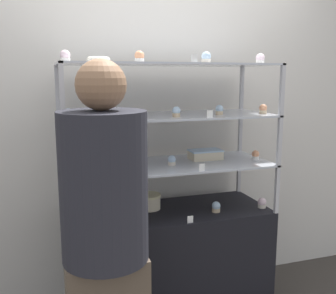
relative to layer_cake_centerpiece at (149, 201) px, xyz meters
The scene contains 30 objects.
back_wall 0.61m from the layer_cake_centerpiece, 72.09° to the left, with size 8.00×0.05×2.60m.
display_base 0.44m from the layer_cake_centerpiece, 37.61° to the right, with size 1.31×0.53×0.74m.
display_riser_lower 0.28m from the layer_cake_centerpiece, 37.61° to the right, with size 1.31×0.53×0.31m.
display_riser_middle 0.57m from the layer_cake_centerpiece, 37.61° to the right, with size 1.31×0.53×0.31m.
display_riser_upper 0.88m from the layer_cake_centerpiece, 37.61° to the right, with size 1.31×0.53×0.31m.
layer_cake_centerpiece is the anchor object (origin of this frame).
sheet_cake_frosted 0.49m from the layer_cake_centerpiece, ahead, with size 0.22×0.13×0.06m.
cupcake_0 0.53m from the layer_cake_centerpiece, 157.01° to the right, with size 0.06×0.06×0.07m.
cupcake_1 0.24m from the layer_cake_centerpiece, 149.03° to the right, with size 0.06×0.06×0.07m.
cupcake_2 0.44m from the layer_cake_centerpiece, 26.13° to the right, with size 0.06×0.06×0.07m.
cupcake_3 0.75m from the layer_cake_centerpiece, 16.69° to the right, with size 0.06×0.06×0.07m.
price_tag_0 0.36m from the layer_cake_centerpiece, 62.96° to the right, with size 0.04×0.00×0.04m.
cupcake_4 0.59m from the layer_cake_centerpiece, 166.40° to the right, with size 0.05×0.05×0.06m.
cupcake_5 0.41m from the layer_cake_centerpiece, 131.63° to the right, with size 0.05×0.05×0.06m.
cupcake_6 0.34m from the layer_cake_centerpiece, 45.76° to the right, with size 0.05×0.05×0.06m.
cupcake_7 0.77m from the layer_cake_centerpiece, 10.83° to the right, with size 0.05×0.05×0.06m.
price_tag_1 0.49m from the layer_cake_centerpiece, 53.93° to the right, with size 0.04×0.00×0.04m.
cupcake_8 0.80m from the layer_cake_centerpiece, 164.47° to the right, with size 0.05×0.05×0.06m.
cupcake_9 0.67m from the layer_cake_centerpiece, 137.77° to the right, with size 0.05×0.05×0.06m.
cupcake_10 0.65m from the layer_cake_centerpiece, 62.11° to the right, with size 0.05×0.05×0.06m.
cupcake_11 0.75m from the layer_cake_centerpiece, 23.15° to the right, with size 0.05×0.05×0.06m.
cupcake_12 0.95m from the layer_cake_centerpiece, 16.45° to the right, with size 0.05×0.05×0.06m.
price_tag_2 0.74m from the layer_cake_centerpiece, 49.21° to the right, with size 0.04×0.00×0.04m.
cupcake_13 1.06m from the layer_cake_centerpiece, 166.17° to the right, with size 0.06×0.06×0.07m.
cupcake_14 0.94m from the layer_cake_centerpiece, 118.14° to the right, with size 0.06×0.06×0.07m.
cupcake_15 0.99m from the layer_cake_centerpiece, 36.74° to the right, with size 0.06×0.06×0.07m.
cupcake_16 1.17m from the layer_cake_centerpiece, 12.71° to the right, with size 0.06×0.06×0.07m.
price_tag_3 0.98m from the layer_cake_centerpiece, 61.03° to the right, with size 0.04×0.00×0.04m.
donut_glazed 0.96m from the layer_cake_centerpiece, behind, with size 0.14×0.14×0.04m.
customer_figure 0.81m from the layer_cake_centerpiece, 119.74° to the right, with size 0.39×0.39×1.68m.
Camera 1 is at (-0.76, -2.31, 1.61)m, focal length 42.00 mm.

